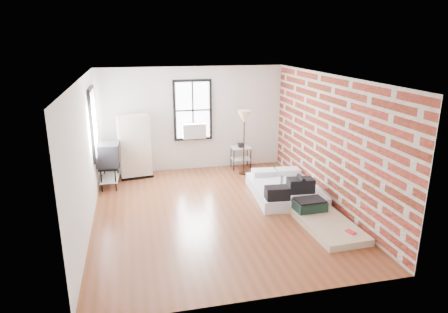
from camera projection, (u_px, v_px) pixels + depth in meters
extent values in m
plane|color=brown|center=(216.00, 212.00, 8.42)|extent=(6.00, 6.00, 0.00)
cube|color=silver|center=(193.00, 119.00, 10.81)|extent=(5.00, 0.01, 2.80)
cube|color=silver|center=(263.00, 208.00, 5.22)|extent=(5.00, 0.01, 2.80)
cube|color=silver|center=(85.00, 156.00, 7.47)|extent=(0.01, 6.00, 2.80)
cube|color=maroon|center=(329.00, 141.00, 8.55)|extent=(0.02, 6.00, 2.80)
cube|color=white|center=(215.00, 77.00, 7.61)|extent=(5.00, 6.00, 0.01)
cube|color=white|center=(193.00, 110.00, 10.69)|extent=(0.90, 0.02, 1.50)
cube|color=black|center=(175.00, 111.00, 10.60)|extent=(0.07, 0.08, 1.64)
cube|color=black|center=(210.00, 109.00, 10.81)|extent=(0.07, 0.08, 1.64)
cube|color=black|center=(192.00, 81.00, 10.48)|extent=(0.90, 0.08, 0.07)
cube|color=black|center=(193.00, 138.00, 10.94)|extent=(0.90, 0.08, 0.07)
cube|color=black|center=(193.00, 110.00, 10.68)|extent=(0.04, 0.02, 1.50)
cube|color=black|center=(193.00, 110.00, 10.68)|extent=(0.90, 0.02, 0.04)
cube|color=silver|center=(194.00, 131.00, 10.73)|extent=(0.62, 0.30, 0.40)
cube|color=white|center=(94.00, 123.00, 9.09)|extent=(0.02, 0.90, 1.50)
cube|color=black|center=(91.00, 128.00, 8.63)|extent=(0.08, 0.07, 1.64)
cube|color=black|center=(95.00, 119.00, 9.54)|extent=(0.08, 0.07, 1.64)
cube|color=black|center=(90.00, 89.00, 8.86)|extent=(0.08, 0.90, 0.07)
cube|color=black|center=(96.00, 156.00, 9.31)|extent=(0.08, 0.90, 0.07)
cube|color=black|center=(95.00, 123.00, 9.09)|extent=(0.02, 0.04, 1.50)
cube|color=black|center=(95.00, 123.00, 9.09)|extent=(0.02, 0.90, 0.04)
cube|color=white|center=(285.00, 190.00, 9.26)|extent=(1.59, 2.07, 0.26)
cube|color=white|center=(264.00, 172.00, 9.89)|extent=(0.59, 0.40, 0.12)
cube|color=white|center=(288.00, 171.00, 9.98)|extent=(0.59, 0.40, 0.12)
cube|color=black|center=(301.00, 185.00, 8.77)|extent=(0.59, 0.37, 0.31)
cylinder|color=black|center=(301.00, 178.00, 8.72)|extent=(0.11, 0.37, 0.08)
cube|color=black|center=(277.00, 193.00, 8.39)|extent=(0.52, 0.35, 0.27)
cylinder|color=#A2BED1|center=(281.00, 181.00, 9.13)|extent=(0.07, 0.07, 0.23)
cylinder|color=blue|center=(282.00, 176.00, 9.09)|extent=(0.04, 0.04, 0.03)
cube|color=#BFB18A|center=(328.00, 225.00, 7.68)|extent=(0.95, 1.72, 0.13)
cube|color=#163127|center=(309.00, 205.00, 8.18)|extent=(0.64, 0.47, 0.19)
cube|color=black|center=(310.00, 200.00, 8.15)|extent=(0.60, 0.43, 0.04)
cube|color=red|center=(351.00, 232.00, 7.25)|extent=(0.17, 0.21, 0.02)
cube|color=black|center=(137.00, 175.00, 10.54)|extent=(0.88, 0.58, 0.06)
cube|color=white|center=(135.00, 145.00, 10.30)|extent=(0.84, 0.54, 1.59)
cylinder|color=black|center=(234.00, 160.00, 10.93)|extent=(0.02, 0.02, 0.60)
cylinder|color=black|center=(251.00, 159.00, 11.02)|extent=(0.02, 0.02, 0.60)
cylinder|color=black|center=(231.00, 156.00, 11.27)|extent=(0.02, 0.02, 0.60)
cylinder|color=black|center=(247.00, 155.00, 11.37)|extent=(0.02, 0.02, 0.60)
cube|color=silver|center=(241.00, 147.00, 11.06)|extent=(0.55, 0.45, 0.02)
cube|color=silver|center=(241.00, 159.00, 11.15)|extent=(0.53, 0.43, 0.02)
cube|color=black|center=(241.00, 145.00, 11.04)|extent=(0.14, 0.20, 0.11)
cylinder|color=black|center=(244.00, 173.00, 10.76)|extent=(0.25, 0.25, 0.03)
cylinder|color=black|center=(244.00, 146.00, 10.54)|extent=(0.03, 0.03, 1.48)
cone|color=tan|center=(244.00, 117.00, 10.31)|extent=(0.37, 0.37, 0.33)
cylinder|color=black|center=(101.00, 181.00, 9.42)|extent=(0.03, 0.03, 0.54)
cylinder|color=black|center=(116.00, 180.00, 9.47)|extent=(0.03, 0.03, 0.54)
cylinder|color=black|center=(105.00, 172.00, 10.03)|extent=(0.03, 0.03, 0.54)
cylinder|color=black|center=(118.00, 172.00, 10.09)|extent=(0.03, 0.03, 0.54)
cube|color=black|center=(109.00, 166.00, 9.67)|extent=(0.48, 0.81, 0.03)
cube|color=silver|center=(110.00, 178.00, 9.77)|extent=(0.46, 0.78, 0.02)
cube|color=black|center=(108.00, 154.00, 9.59)|extent=(0.58, 0.66, 0.54)
cube|color=black|center=(120.00, 154.00, 9.64)|extent=(0.05, 0.52, 0.43)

